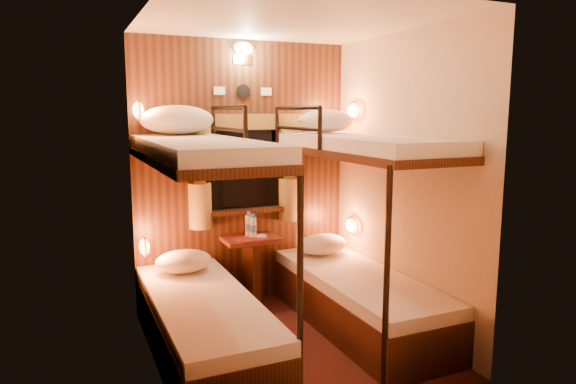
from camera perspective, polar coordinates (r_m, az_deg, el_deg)
name	(u,v)px	position (r m, az deg, el deg)	size (l,w,h in m)	color
floor	(289,343)	(4.12, 0.14, -16.48)	(2.10, 2.10, 0.00)	#340F0E
ceiling	(289,20)	(3.78, 0.16, 18.53)	(2.10, 2.10, 0.00)	silver
wall_back	(243,174)	(4.74, -5.00, 1.99)	(2.40, 2.40, 0.00)	#C6B293
wall_front	(367,216)	(2.86, 8.72, -2.66)	(2.40, 2.40, 0.00)	#C6B293
wall_left	(151,199)	(3.49, -15.03, -0.76)	(2.40, 2.40, 0.00)	#C6B293
wall_right	(402,182)	(4.27, 12.51, 1.05)	(2.40, 2.40, 0.00)	#C6B293
back_panel	(244,174)	(4.73, -4.94, 1.97)	(2.00, 0.03, 2.40)	black
bunk_left	(203,282)	(3.78, -9.44, -9.88)	(0.72, 1.90, 1.82)	black
bunk_right	(358,261)	(4.27, 7.82, -7.65)	(0.72, 1.90, 1.82)	black
window	(245,177)	(4.70, -4.82, 1.69)	(1.00, 0.12, 0.79)	black
curtains	(246,168)	(4.66, -4.70, 2.66)	(1.10, 0.22, 1.00)	olive
back_fixtures	(243,57)	(4.68, -4.98, 14.73)	(0.54, 0.09, 0.48)	black
reading_lamps	(256,174)	(4.41, -3.54, 2.01)	(2.00, 0.20, 1.25)	orange
table	(251,262)	(4.71, -4.08, -7.80)	(0.50, 0.34, 0.66)	#541513
bottle_left	(253,227)	(4.62, -3.91, -3.92)	(0.06, 0.06, 0.22)	#99BFE5
bottle_right	(249,226)	(4.67, -4.40, -3.75)	(0.07, 0.07, 0.23)	#99BFE5
sachet_a	(261,237)	(4.65, -2.98, -4.99)	(0.09, 0.07, 0.01)	silver
sachet_b	(261,235)	(4.71, -2.97, -4.79)	(0.08, 0.06, 0.01)	silver
pillow_lower_left	(184,261)	(4.36, -11.51, -7.54)	(0.47, 0.33, 0.18)	silver
pillow_lower_right	(322,244)	(4.81, 3.83, -5.81)	(0.47, 0.34, 0.19)	silver
pillow_upper_left	(177,120)	(4.27, -12.24, 7.86)	(0.60, 0.43, 0.23)	silver
pillow_upper_right	(326,121)	(4.61, 4.23, 7.89)	(0.51, 0.37, 0.20)	silver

